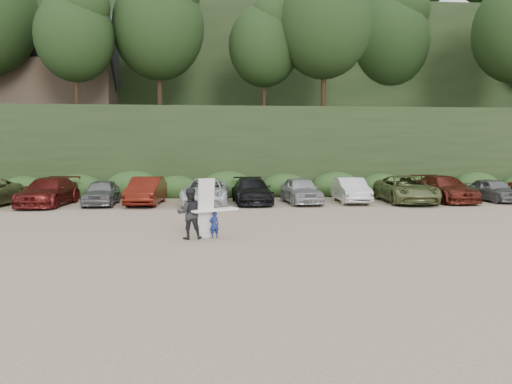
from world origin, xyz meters
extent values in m
plane|color=tan|center=(0.00, 0.00, 0.00)|extent=(120.00, 120.00, 0.00)
cube|color=black|center=(0.00, 22.00, 3.00)|extent=(80.00, 14.00, 6.00)
cube|color=black|center=(0.00, 40.00, 8.00)|extent=(90.00, 30.00, 16.00)
ellipsoid|color=black|center=(0.00, 22.00, 11.00)|extent=(66.00, 12.00, 10.00)
cube|color=#2B491E|center=(-0.55, 14.50, 0.60)|extent=(46.20, 2.00, 1.20)
cube|color=brown|center=(-12.00, 24.00, 8.00)|extent=(8.00, 6.00, 4.00)
imported|color=maroon|center=(-9.27, 10.23, 0.78)|extent=(2.52, 5.50, 1.56)
imported|color=slate|center=(-6.41, 10.25, 0.72)|extent=(1.83, 4.25, 1.43)
imported|color=#58160D|center=(-3.95, 10.27, 0.78)|extent=(1.96, 4.84, 1.56)
imported|color=silver|center=(-0.61, 9.71, 0.75)|extent=(2.81, 5.55, 1.50)
imported|color=black|center=(2.03, 10.36, 0.74)|extent=(2.23, 5.13, 1.47)
imported|color=#ACABB0|center=(4.84, 10.06, 0.77)|extent=(2.13, 4.63, 1.54)
imported|color=silver|center=(7.85, 10.28, 0.73)|extent=(1.74, 4.50, 1.46)
imported|color=#636C3E|center=(11.04, 9.92, 0.79)|extent=(2.99, 5.84, 1.58)
imported|color=#591D14|center=(13.54, 10.26, 0.77)|extent=(2.47, 5.43, 1.54)
imported|color=slate|center=(16.53, 10.14, 0.69)|extent=(1.92, 4.18, 1.39)
imported|color=navy|center=(-0.22, -0.72, 0.47)|extent=(0.40, 0.33, 0.95)
cube|color=white|center=(-0.22, -0.72, 1.01)|extent=(1.76, 1.24, 0.07)
imported|color=black|center=(-1.07, -0.81, 0.90)|extent=(0.94, 0.77, 1.80)
cube|color=silver|center=(-0.52, -0.75, 1.06)|extent=(0.67, 0.54, 2.12)
camera|label=1|loc=(-0.34, -18.18, 3.14)|focal=35.00mm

